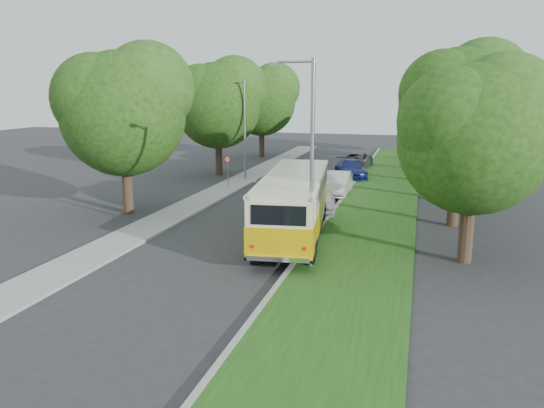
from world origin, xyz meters
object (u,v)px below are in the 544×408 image
(lamppost_near, at_px, (310,158))
(car_white, at_px, (337,184))
(car_silver, at_px, (322,202))
(car_blue, at_px, (351,169))
(car_grey, at_px, (355,161))
(lamppost_far, at_px, (243,126))
(vintage_bus, at_px, (294,206))

(lamppost_near, relative_size, car_white, 1.75)
(lamppost_near, bearing_deg, car_white, 94.63)
(car_silver, distance_m, car_white, 5.29)
(car_blue, bearing_deg, car_grey, 75.82)
(lamppost_near, height_order, car_blue, lamppost_near)
(lamppost_far, bearing_deg, vintage_bus, -63.03)
(car_white, relative_size, car_blue, 0.93)
(vintage_bus, bearing_deg, car_white, 81.17)
(lamppost_near, xyz_separation_m, lamppost_far, (-8.91, 18.50, -0.25))
(car_white, xyz_separation_m, car_grey, (-0.28, 11.90, -0.07))
(car_silver, bearing_deg, lamppost_near, -91.87)
(car_white, distance_m, car_blue, 7.03)
(lamppost_far, distance_m, car_white, 9.14)
(vintage_bus, relative_size, car_white, 2.29)
(lamppost_near, relative_size, car_blue, 1.63)
(lamppost_near, height_order, vintage_bus, lamppost_near)
(vintage_bus, relative_size, car_silver, 2.91)
(car_white, height_order, car_grey, car_white)
(lamppost_near, height_order, car_silver, lamppost_near)
(lamppost_far, height_order, car_grey, lamppost_far)
(car_blue, height_order, car_grey, car_blue)
(lamppost_far, xyz_separation_m, car_silver, (7.70, -8.89, -3.50))
(car_white, bearing_deg, vintage_bus, -92.24)
(vintage_bus, height_order, car_silver, vintage_bus)
(car_silver, bearing_deg, vintage_bus, -102.54)
(lamppost_near, distance_m, car_white, 15.37)
(lamppost_near, xyz_separation_m, vintage_bus, (-1.55, 4.04, -2.81))
(car_grey, bearing_deg, car_blue, -80.21)
(lamppost_near, height_order, car_grey, lamppost_near)
(lamppost_far, height_order, car_silver, lamppost_far)
(lamppost_near, distance_m, car_grey, 27.08)
(lamppost_near, bearing_deg, car_blue, 93.15)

